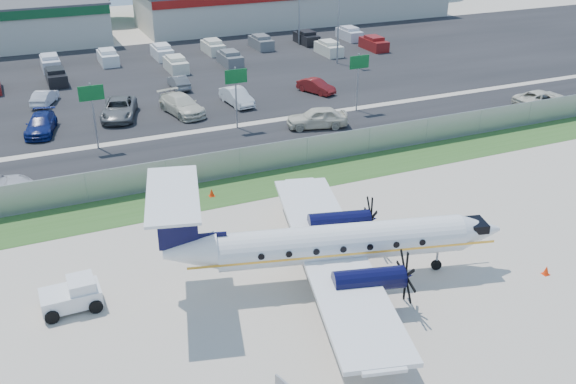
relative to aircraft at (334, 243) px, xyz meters
name	(u,v)px	position (x,y,z in m)	size (l,w,h in m)	color
ground	(337,282)	(0.08, -0.28, -2.08)	(170.00, 170.00, 0.00)	beige
grass_verge	(251,187)	(0.08, 11.72, -2.07)	(170.00, 4.00, 0.02)	#2D561E
access_road	(217,150)	(0.08, 18.72, -2.07)	(170.00, 8.00, 0.02)	black
parking_lot	(152,79)	(0.08, 39.72, -2.07)	(170.00, 32.00, 0.02)	black
perimeter_fence	(240,162)	(0.08, 13.72, -1.08)	(120.00, 0.06, 1.99)	gray
building_east	(296,2)	(26.08, 61.70, 0.55)	(44.40, 12.40, 5.24)	beige
sign_left	(92,102)	(-7.92, 22.63, 1.53)	(1.80, 0.26, 5.00)	gray
sign_mid	(236,85)	(3.08, 22.63, 1.53)	(1.80, 0.26, 5.00)	gray
sign_right	(359,70)	(14.08, 22.63, 1.53)	(1.80, 0.26, 5.00)	gray
light_pole_ne	(339,15)	(20.08, 37.72, 3.15)	(0.90, 0.35, 9.09)	gray
light_pole_se	(299,1)	(20.08, 47.72, 3.15)	(0.90, 0.35, 9.09)	gray
tree_line	(99,20)	(0.08, 73.72, -2.08)	(112.00, 6.00, 14.00)	#1B5418
aircraft	(334,243)	(0.00, 0.00, 0.00)	(17.66, 17.27, 5.39)	silver
pushback_tug	(73,295)	(-12.08, 2.78, -1.39)	(2.68, 1.92, 1.44)	silver
cone_nose	(546,270)	(10.07, -3.95, -1.85)	(0.34, 0.34, 0.49)	#FF3108
cone_starboard_wing	(212,193)	(-2.65, 11.48, -1.84)	(0.37, 0.37, 0.52)	#FF3108
road_car_mid	(317,127)	(9.04, 20.22, -2.08)	(1.97, 4.91, 1.67)	beige
road_car_east	(541,107)	(29.56, 16.94, -2.08)	(2.42, 5.25, 1.46)	beige
parked_car_a	(42,133)	(-11.48, 27.85, -2.08)	(2.02, 4.97, 1.44)	navy
parked_car_b	(120,118)	(-5.14, 29.09, -2.08)	(2.63, 5.70, 1.59)	#595B5E
parked_car_c	(182,114)	(-0.05, 27.94, -2.08)	(2.27, 5.59, 1.62)	beige
parked_car_d	(237,105)	(5.11, 28.45, -2.08)	(1.56, 4.48, 1.48)	silver
parked_car_e	(316,93)	(13.15, 28.80, -2.08)	(1.36, 3.91, 1.29)	maroon
parked_car_f	(46,104)	(-10.56, 35.44, -2.08)	(1.39, 3.98, 1.31)	silver
parked_car_g	(179,89)	(1.68, 35.40, -2.08)	(1.37, 3.93, 1.30)	#595B5E
far_parking_rows	(142,67)	(0.08, 44.72, -2.08)	(56.00, 10.00, 1.60)	gray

